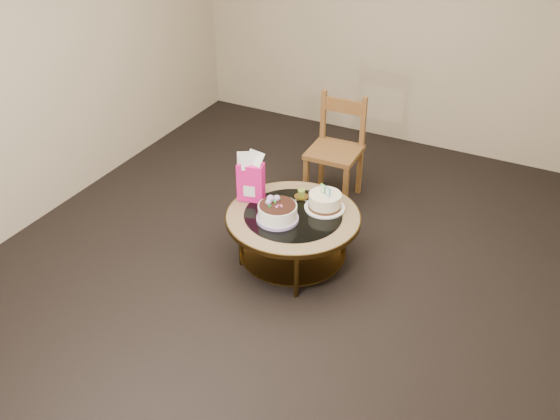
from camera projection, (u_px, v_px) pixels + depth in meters
The scene contains 8 objects.
ground at pixel (292, 263), 4.91m from camera, with size 5.00×5.00×0.00m, color black.
room_walls at pixel (295, 76), 4.08m from camera, with size 4.52×5.02×2.61m.
coffee_table at pixel (293, 223), 4.71m from camera, with size 1.02×1.02×0.46m.
decorated_cake at pixel (277, 213), 4.57m from camera, with size 0.31×0.31×0.18m.
cream_cake at pixel (325, 201), 4.70m from camera, with size 0.31×0.31×0.20m.
gift_bag at pixel (251, 177), 4.74m from camera, with size 0.22×0.18×0.40m.
pillar_candle at pixel (301, 195), 4.84m from camera, with size 0.12×0.12×0.08m.
dining_chair at pixel (336, 149), 5.51m from camera, with size 0.45×0.45×0.94m.
Camera 1 is at (1.70, -3.51, 3.01)m, focal length 40.00 mm.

